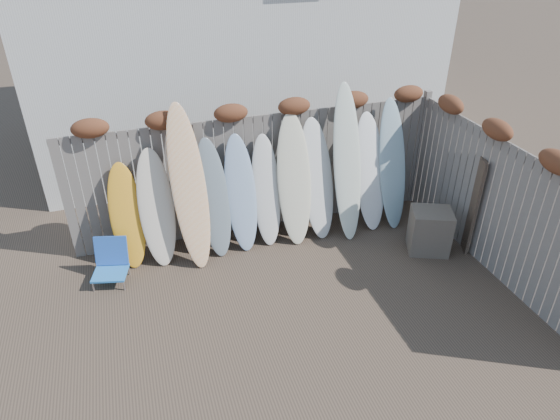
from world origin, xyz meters
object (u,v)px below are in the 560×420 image
object	(u,v)px
beach_chair	(111,262)
surfboard_0	(127,216)
wooden_crate	(430,231)
lattice_panel	(468,195)

from	to	relation	value
beach_chair	surfboard_0	world-z (taller)	surfboard_0
surfboard_0	beach_chair	bearing A→B (deg)	-129.13
wooden_crate	lattice_panel	size ratio (longest dim) A/B	0.45
lattice_panel	surfboard_0	bearing A→B (deg)	-167.93
wooden_crate	surfboard_0	xyz separation A→B (m)	(-4.50, 1.16, 0.43)
surfboard_0	lattice_panel	bearing A→B (deg)	-10.24
beach_chair	wooden_crate	world-z (taller)	wooden_crate
wooden_crate	surfboard_0	size ratio (longest dim) A/B	0.44
wooden_crate	lattice_panel	distance (m)	0.86
wooden_crate	lattice_panel	world-z (taller)	lattice_panel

